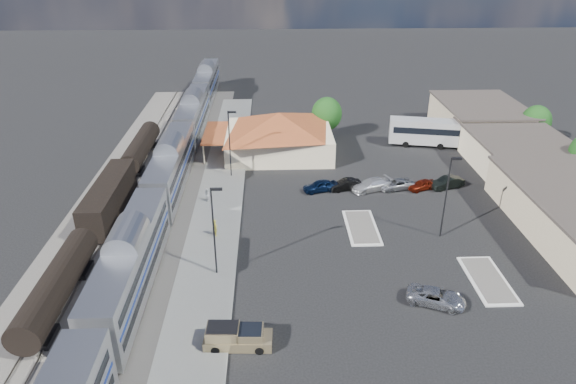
{
  "coord_description": "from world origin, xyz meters",
  "views": [
    {
      "loc": [
        -5.81,
        -45.94,
        28.2
      ],
      "look_at": [
        -3.89,
        5.47,
        2.8
      ],
      "focal_mm": 32.0,
      "sensor_mm": 36.0,
      "label": 1
    }
  ],
  "objects_px": {
    "coach_bus": "(432,131)",
    "station_depot": "(279,133)",
    "suv": "(436,297)",
    "pickup_truck": "(238,337)"
  },
  "relations": [
    {
      "from": "suv",
      "to": "coach_bus",
      "type": "height_order",
      "value": "coach_bus"
    },
    {
      "from": "coach_bus",
      "to": "station_depot",
      "type": "bearing_deg",
      "value": 107.04
    },
    {
      "from": "station_depot",
      "to": "coach_bus",
      "type": "height_order",
      "value": "station_depot"
    },
    {
      "from": "pickup_truck",
      "to": "coach_bus",
      "type": "distance_m",
      "value": 49.77
    },
    {
      "from": "suv",
      "to": "coach_bus",
      "type": "bearing_deg",
      "value": 6.42
    },
    {
      "from": "station_depot",
      "to": "coach_bus",
      "type": "relative_size",
      "value": 1.42
    },
    {
      "from": "station_depot",
      "to": "suv",
      "type": "height_order",
      "value": "station_depot"
    },
    {
      "from": "station_depot",
      "to": "suv",
      "type": "relative_size",
      "value": 3.67
    },
    {
      "from": "station_depot",
      "to": "suv",
      "type": "xyz_separation_m",
      "value": [
        12.76,
        -35.06,
        -2.44
      ]
    },
    {
      "from": "station_depot",
      "to": "coach_bus",
      "type": "distance_m",
      "value": 23.24
    }
  ]
}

